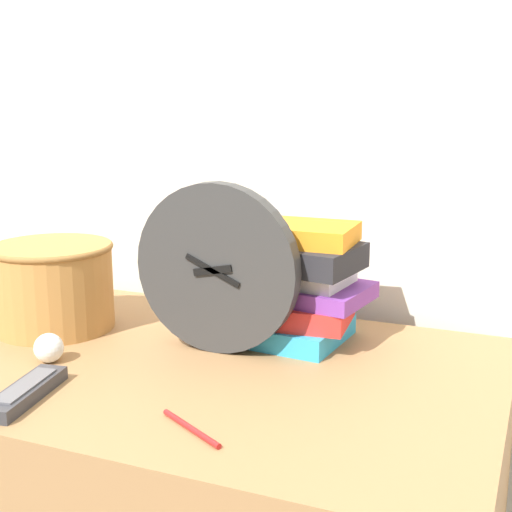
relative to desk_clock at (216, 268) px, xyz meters
name	(u,v)px	position (x,y,z in m)	size (l,w,h in m)	color
wall_back	(258,91)	(-0.06, 0.33, 0.29)	(6.00, 0.04, 2.40)	silver
desk_clock	(216,268)	(0.00, 0.00, 0.00)	(0.29, 0.03, 0.29)	#333333
book_stack	(294,283)	(0.10, 0.11, -0.04)	(0.26, 0.20, 0.21)	#2D9ED1
basket	(53,284)	(-0.33, -0.01, -0.06)	(0.23, 0.23, 0.16)	#B27A3D
tv_remote	(25,392)	(-0.17, -0.29, -0.13)	(0.07, 0.17, 0.02)	#333338
crumpled_paper_ball	(49,348)	(-0.23, -0.15, -0.12)	(0.05, 0.05, 0.05)	white
pen	(191,428)	(0.10, -0.28, -0.14)	(0.11, 0.07, 0.01)	#B21E1E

